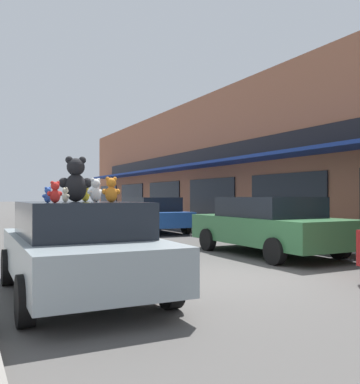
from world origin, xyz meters
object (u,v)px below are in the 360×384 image
(teddy_bear_orange, at_px, (111,190))
(teddy_bear_yellow, at_px, (85,193))
(teddy_bear_giant, at_px, (76,180))
(teddy_bear_red, at_px, (55,192))
(teddy_bear_blue, at_px, (48,195))
(parked_car_far_center, at_px, (269,224))
(teddy_bear_white, at_px, (95,190))
(teddy_bear_cream, at_px, (65,195))
(plush_art_car, at_px, (80,246))
(parked_car_far_right, at_px, (151,214))

(teddy_bear_orange, xyz_separation_m, teddy_bear_yellow, (-0.07, 1.19, -0.04))
(teddy_bear_giant, distance_m, teddy_bear_orange, 0.94)
(teddy_bear_red, bearing_deg, teddy_bear_yellow, -132.41)
(teddy_bear_blue, bearing_deg, parked_car_far_center, 179.90)
(teddy_bear_giant, height_order, teddy_bear_white, teddy_bear_giant)
(teddy_bear_yellow, bearing_deg, teddy_bear_red, 54.12)
(teddy_bear_cream, xyz_separation_m, teddy_bear_yellow, (0.48, 0.67, 0.03))
(teddy_bear_cream, xyz_separation_m, teddy_bear_red, (-0.30, -0.75, 0.03))
(teddy_bear_giant, relative_size, teddy_bear_yellow, 2.51)
(teddy_bear_yellow, bearing_deg, teddy_bear_orange, 86.41)
(teddy_bear_white, distance_m, teddy_bear_yellow, 0.60)
(plush_art_car, relative_size, teddy_bear_blue, 19.67)
(teddy_bear_giant, height_order, teddy_bear_red, teddy_bear_giant)
(teddy_bear_white, xyz_separation_m, parked_car_far_center, (5.37, 2.38, -0.84))
(plush_art_car, bearing_deg, teddy_bear_cream, -163.64)
(teddy_bear_red, distance_m, parked_car_far_right, 12.69)
(teddy_bear_cream, bearing_deg, teddy_bear_red, 136.79)
(plush_art_car, distance_m, teddy_bear_white, 0.90)
(parked_car_far_center, bearing_deg, teddy_bear_blue, -154.48)
(teddy_bear_red, xyz_separation_m, teddy_bear_orange, (0.85, 0.22, 0.04))
(teddy_bear_cream, bearing_deg, plush_art_car, -96.30)
(teddy_bear_red, relative_size, teddy_bear_yellow, 1.00)
(plush_art_car, height_order, teddy_bear_white, teddy_bear_white)
(teddy_bear_blue, bearing_deg, teddy_bear_red, 78.19)
(plush_art_car, xyz_separation_m, teddy_bear_blue, (-0.59, -0.59, 0.79))
(teddy_bear_cream, height_order, parked_car_far_center, teddy_bear_cream)
(plush_art_car, distance_m, teddy_bear_giant, 1.08)
(teddy_bear_red, relative_size, teddy_bear_white, 0.77)
(teddy_bear_blue, relative_size, parked_car_far_right, 0.05)
(teddy_bear_giant, distance_m, teddy_bear_blue, 1.08)
(teddy_bear_white, bearing_deg, teddy_bear_orange, 79.27)
(teddy_bear_cream, relative_size, teddy_bear_white, 0.59)
(teddy_bear_cream, bearing_deg, teddy_bear_giant, -56.15)
(plush_art_car, xyz_separation_m, parked_car_far_center, (5.62, 2.38, 0.03))
(teddy_bear_blue, height_order, parked_car_far_right, teddy_bear_blue)
(teddy_bear_cream, distance_m, teddy_bear_orange, 0.76)
(teddy_bear_orange, xyz_separation_m, teddy_bear_blue, (-0.91, 0.00, -0.07))
(teddy_bear_red, height_order, parked_car_far_center, teddy_bear_red)
(parked_car_far_right, bearing_deg, teddy_bear_red, -119.07)
(teddy_bear_giant, height_order, teddy_bear_cream, teddy_bear_giant)
(plush_art_car, xyz_separation_m, teddy_bear_orange, (0.32, -0.59, 0.87))
(teddy_bear_giant, relative_size, teddy_bear_red, 2.51)
(teddy_bear_red, xyz_separation_m, parked_car_far_center, (6.15, 3.19, -0.80))
(teddy_bear_blue, height_order, parked_car_far_center, teddy_bear_blue)
(teddy_bear_orange, distance_m, teddy_bear_yellow, 1.19)
(teddy_bear_giant, relative_size, teddy_bear_white, 1.94)
(parked_car_far_right, bearing_deg, plush_art_car, -118.73)
(plush_art_car, distance_m, teddy_bear_cream, 0.83)
(teddy_bear_cream, height_order, parked_car_far_right, teddy_bear_cream)
(teddy_bear_white, relative_size, parked_car_far_right, 0.09)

